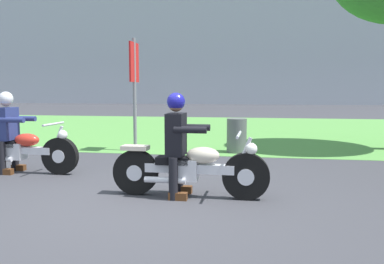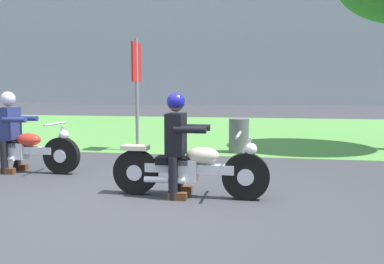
{
  "view_description": "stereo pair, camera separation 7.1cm",
  "coord_description": "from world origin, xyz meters",
  "px_view_note": "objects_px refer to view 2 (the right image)",
  "views": [
    {
      "loc": [
        1.48,
        -4.62,
        1.42
      ],
      "look_at": [
        0.58,
        0.69,
        0.85
      ],
      "focal_mm": 37.2,
      "sensor_mm": 36.0,
      "label": 1
    },
    {
      "loc": [
        1.55,
        -4.6,
        1.42
      ],
      "look_at": [
        0.58,
        0.69,
        0.85
      ],
      "focal_mm": 37.2,
      "sensor_mm": 36.0,
      "label": 2
    }
  ],
  "objects_px": {
    "motorcycle_lead": "(190,169)",
    "rider_follow": "(10,125)",
    "rider_lead": "(177,137)",
    "trash_can": "(239,136)",
    "sign_banner": "(137,77)",
    "motorcycle_follow": "(20,150)"
  },
  "relations": [
    {
      "from": "rider_lead",
      "to": "trash_can",
      "type": "distance_m",
      "value": 3.98
    },
    {
      "from": "motorcycle_lead",
      "to": "rider_lead",
      "type": "distance_m",
      "value": 0.46
    },
    {
      "from": "trash_can",
      "to": "sign_banner",
      "type": "height_order",
      "value": "sign_banner"
    },
    {
      "from": "motorcycle_lead",
      "to": "rider_follow",
      "type": "relative_size",
      "value": 1.51
    },
    {
      "from": "motorcycle_lead",
      "to": "motorcycle_follow",
      "type": "xyz_separation_m",
      "value": [
        -3.18,
        1.04,
        0.01
      ]
    },
    {
      "from": "rider_lead",
      "to": "rider_follow",
      "type": "bearing_deg",
      "value": 162.32
    },
    {
      "from": "trash_can",
      "to": "rider_lead",
      "type": "bearing_deg",
      "value": -98.17
    },
    {
      "from": "motorcycle_follow",
      "to": "trash_can",
      "type": "xyz_separation_m",
      "value": [
        3.57,
        2.88,
        -0.0
      ]
    },
    {
      "from": "motorcycle_lead",
      "to": "trash_can",
      "type": "relative_size",
      "value": 2.72
    },
    {
      "from": "trash_can",
      "to": "sign_banner",
      "type": "relative_size",
      "value": 0.3
    },
    {
      "from": "motorcycle_lead",
      "to": "sign_banner",
      "type": "relative_size",
      "value": 0.81
    },
    {
      "from": "trash_can",
      "to": "motorcycle_follow",
      "type": "bearing_deg",
      "value": -141.1
    },
    {
      "from": "rider_follow",
      "to": "rider_lead",
      "type": "bearing_deg",
      "value": -17.68
    },
    {
      "from": "rider_follow",
      "to": "trash_can",
      "type": "relative_size",
      "value": 1.8
    },
    {
      "from": "rider_lead",
      "to": "trash_can",
      "type": "xyz_separation_m",
      "value": [
        0.56,
        3.92,
        -0.42
      ]
    },
    {
      "from": "rider_follow",
      "to": "trash_can",
      "type": "xyz_separation_m",
      "value": [
        3.74,
        2.88,
        -0.43
      ]
    },
    {
      "from": "rider_lead",
      "to": "sign_banner",
      "type": "relative_size",
      "value": 0.53
    },
    {
      "from": "rider_follow",
      "to": "sign_banner",
      "type": "relative_size",
      "value": 0.54
    },
    {
      "from": "motorcycle_lead",
      "to": "rider_follow",
      "type": "height_order",
      "value": "rider_follow"
    },
    {
      "from": "rider_follow",
      "to": "trash_can",
      "type": "distance_m",
      "value": 4.74
    },
    {
      "from": "rider_lead",
      "to": "rider_follow",
      "type": "relative_size",
      "value": 0.99
    },
    {
      "from": "motorcycle_follow",
      "to": "sign_banner",
      "type": "bearing_deg",
      "value": 66.35
    }
  ]
}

